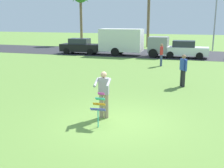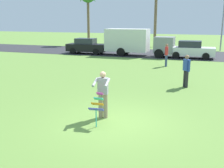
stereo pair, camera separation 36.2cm
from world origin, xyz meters
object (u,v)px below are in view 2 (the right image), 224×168
(kite_held, at_px, (97,105))
(person_walker_near, at_px, (166,54))
(parked_truck_grey_van, at_px, (135,41))
(person_kite_flyer, at_px, (103,93))
(parked_car_black, at_px, (87,46))
(parked_car_white, at_px, (191,50))
(streetlight_pole, at_px, (223,15))
(person_walker_far, at_px, (186,70))

(kite_held, height_order, person_walker_near, person_walker_near)
(parked_truck_grey_van, bearing_deg, person_walker_near, -54.48)
(kite_held, distance_m, person_walker_near, 12.93)
(person_walker_near, bearing_deg, person_kite_flyer, -92.45)
(parked_car_black, bearing_deg, kite_held, -64.67)
(person_kite_flyer, height_order, kite_held, person_kite_flyer)
(person_kite_flyer, height_order, parked_car_black, person_kite_flyer)
(parked_truck_grey_van, distance_m, person_walker_near, 6.66)
(parked_truck_grey_van, bearing_deg, parked_car_black, -179.99)
(parked_car_white, bearing_deg, parked_truck_grey_van, 180.00)
(kite_held, bearing_deg, parked_truck_grey_van, 100.60)
(parked_car_white, bearing_deg, streetlight_pole, 69.14)
(person_walker_near, bearing_deg, parked_truck_grey_van, 125.52)
(person_kite_flyer, relative_size, person_walker_near, 1.00)
(parked_truck_grey_van, bearing_deg, kite_held, -79.40)
(person_kite_flyer, relative_size, person_walker_far, 1.00)
(parked_car_white, distance_m, person_walker_far, 11.78)
(kite_held, xyz_separation_m, parked_truck_grey_van, (-3.43, 18.33, 0.68))
(parked_truck_grey_van, xyz_separation_m, parked_car_white, (5.36, -0.00, -0.64))
(person_walker_far, bearing_deg, streetlight_pole, 82.99)
(kite_held, height_order, streetlight_pole, streetlight_pole)
(parked_car_black, xyz_separation_m, streetlight_pole, (13.42, 7.40, 3.22))
(parked_truck_grey_van, height_order, parked_car_white, parked_truck_grey_van)
(parked_car_black, relative_size, parked_car_white, 1.01)
(streetlight_pole, xyz_separation_m, person_walker_near, (-4.32, -12.80, -3.06))
(person_kite_flyer, distance_m, parked_car_white, 17.69)
(person_kite_flyer, height_order, streetlight_pole, streetlight_pole)
(person_kite_flyer, bearing_deg, parked_car_black, 116.03)
(kite_held, height_order, parked_truck_grey_van, parked_truck_grey_van)
(kite_held, relative_size, streetlight_pole, 0.16)
(person_walker_far, bearing_deg, person_kite_flyer, -113.13)
(parked_truck_grey_van, xyz_separation_m, person_walker_near, (3.86, -5.41, -0.48))
(person_walker_near, height_order, person_walker_far, same)
(person_walker_far, bearing_deg, parked_truck_grey_van, 116.31)
(kite_held, xyz_separation_m, streetlight_pole, (4.75, 25.73, 3.27))
(person_kite_flyer, xyz_separation_m, streetlight_pole, (4.84, 24.98, 3.05))
(parked_car_black, relative_size, person_walker_near, 2.46)
(kite_held, xyz_separation_m, person_walker_near, (0.43, 12.92, 0.20))
(person_kite_flyer, bearing_deg, kite_held, -83.07)
(person_kite_flyer, distance_m, parked_truck_grey_van, 17.90)
(parked_car_black, bearing_deg, parked_car_white, 0.00)
(kite_held, bearing_deg, person_walker_near, 88.09)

